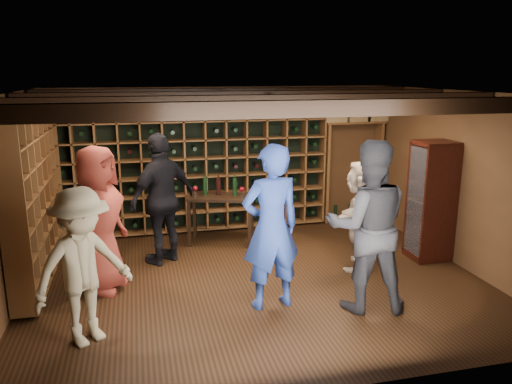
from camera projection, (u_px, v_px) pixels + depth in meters
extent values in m
plane|color=black|center=(256.00, 280.00, 6.78)|extent=(6.00, 6.00, 0.00)
plane|color=#50331B|center=(223.00, 158.00, 8.85)|extent=(6.00, 0.00, 6.00)
plane|color=#50331B|center=(327.00, 259.00, 4.13)|extent=(6.00, 0.00, 6.00)
plane|color=#50331B|center=(6.00, 205.00, 5.80)|extent=(0.00, 5.00, 5.00)
plane|color=#50331B|center=(459.00, 179.00, 7.17)|extent=(0.00, 5.00, 5.00)
plane|color=black|center=(256.00, 93.00, 6.19)|extent=(6.00, 6.00, 0.00)
cube|color=black|center=(296.00, 109.00, 4.70)|extent=(5.90, 0.18, 0.16)
cube|color=black|center=(266.00, 102.00, 5.74)|extent=(5.90, 0.18, 0.16)
cube|color=black|center=(246.00, 97.00, 6.78)|extent=(5.90, 0.18, 0.16)
cube|color=black|center=(231.00, 93.00, 7.81)|extent=(5.90, 0.18, 0.16)
cylinder|color=black|center=(159.00, 103.00, 5.94)|extent=(0.10, 0.10, 0.10)
cylinder|color=black|center=(271.00, 100.00, 6.66)|extent=(0.10, 0.10, 0.10)
cylinder|color=black|center=(370.00, 102.00, 6.25)|extent=(0.10, 0.10, 0.10)
cylinder|color=black|center=(224.00, 97.00, 7.30)|extent=(0.10, 0.10, 0.10)
cube|color=brown|center=(195.00, 167.00, 8.59)|extent=(4.65, 0.30, 2.20)
cube|color=black|center=(195.00, 167.00, 8.59)|extent=(4.56, 0.02, 2.16)
cube|color=brown|center=(36.00, 195.00, 6.64)|extent=(0.30, 2.65, 2.20)
cube|color=black|center=(36.00, 195.00, 6.64)|extent=(0.29, 0.02, 2.16)
cube|color=brown|center=(354.00, 122.00, 9.08)|extent=(1.15, 0.32, 0.04)
cube|color=brown|center=(377.00, 170.00, 9.42)|extent=(0.05, 0.28, 1.85)
cube|color=brown|center=(326.00, 173.00, 9.18)|extent=(0.05, 0.28, 1.85)
cube|color=#A17F50|center=(334.00, 116.00, 8.96)|extent=(0.40, 0.30, 0.20)
cube|color=#A17F50|center=(357.00, 116.00, 9.06)|extent=(0.40, 0.30, 0.20)
cube|color=#A17F50|center=(375.00, 115.00, 9.14)|extent=(0.40, 0.30, 0.20)
cube|color=black|center=(427.00, 254.00, 7.58)|extent=(0.55, 0.50, 0.10)
cube|color=black|center=(431.00, 200.00, 7.38)|extent=(0.55, 0.50, 1.70)
cube|color=white|center=(416.00, 201.00, 7.32)|extent=(0.01, 0.46, 1.60)
cube|color=black|center=(431.00, 200.00, 7.38)|extent=(0.50, 0.44, 0.02)
sphere|color=#59260C|center=(431.00, 194.00, 7.35)|extent=(0.18, 0.18, 0.18)
imported|color=navy|center=(271.00, 227.00, 5.81)|extent=(0.78, 0.57, 1.98)
imported|color=black|center=(368.00, 227.00, 5.77)|extent=(1.14, 0.98, 2.03)
imported|color=maroon|center=(99.00, 220.00, 6.27)|extent=(0.93, 1.09, 1.89)
imported|color=black|center=(163.00, 199.00, 7.21)|extent=(1.18, 1.05, 1.92)
imported|color=gray|center=(83.00, 267.00, 5.06)|extent=(1.23, 1.11, 1.66)
imported|color=gray|center=(361.00, 215.00, 7.06)|extent=(1.25, 1.44, 1.57)
cube|color=black|center=(221.00, 197.00, 8.05)|extent=(1.17, 0.83, 0.04)
cube|color=black|center=(189.00, 224.00, 7.97)|extent=(0.07, 0.07, 0.76)
cube|color=black|center=(250.00, 225.00, 7.90)|extent=(0.07, 0.07, 0.76)
cube|color=black|center=(195.00, 216.00, 8.40)|extent=(0.07, 0.07, 0.76)
cube|color=black|center=(252.00, 217.00, 8.33)|extent=(0.07, 0.07, 0.76)
cylinder|color=black|center=(205.00, 187.00, 8.08)|extent=(0.07, 0.07, 0.28)
cylinder|color=black|center=(218.00, 187.00, 8.06)|extent=(0.07, 0.07, 0.28)
cylinder|color=black|center=(235.00, 187.00, 8.04)|extent=(0.07, 0.07, 0.28)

